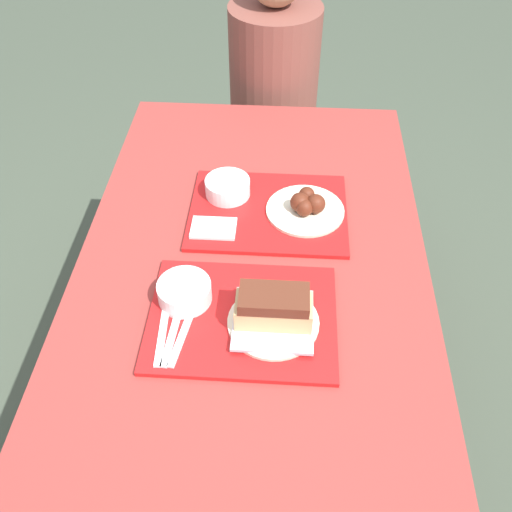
# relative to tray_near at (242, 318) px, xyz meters

# --- Properties ---
(ground_plane) EXTENTS (12.00, 12.00, 0.00)m
(ground_plane) POSITION_rel_tray_near_xyz_m (0.01, 0.14, -0.78)
(ground_plane) COLOR #424C3D
(picnic_table) EXTENTS (0.85, 1.52, 0.77)m
(picnic_table) POSITION_rel_tray_near_xyz_m (0.01, 0.14, -0.11)
(picnic_table) COLOR maroon
(picnic_table) RESTS_ON ground_plane
(picnic_bench_far) EXTENTS (0.81, 0.28, 0.46)m
(picnic_bench_far) POSITION_rel_tray_near_xyz_m (0.01, 1.13, -0.39)
(picnic_bench_far) COLOR maroon
(picnic_bench_far) RESTS_ON ground_plane
(tray_near) EXTENTS (0.41, 0.32, 0.01)m
(tray_near) POSITION_rel_tray_near_xyz_m (0.00, 0.00, 0.00)
(tray_near) COLOR red
(tray_near) RESTS_ON picnic_table
(tray_far) EXTENTS (0.41, 0.32, 0.01)m
(tray_far) POSITION_rel_tray_near_xyz_m (0.04, 0.36, 0.00)
(tray_far) COLOR red
(tray_far) RESTS_ON picnic_table
(bowl_coleslaw_near) EXTENTS (0.12, 0.12, 0.05)m
(bowl_coleslaw_near) POSITION_rel_tray_near_xyz_m (-0.13, 0.04, 0.03)
(bowl_coleslaw_near) COLOR white
(bowl_coleslaw_near) RESTS_ON tray_near
(brisket_sandwich_plate) EXTENTS (0.20, 0.20, 0.10)m
(brisket_sandwich_plate) POSITION_rel_tray_near_xyz_m (0.07, -0.02, 0.04)
(brisket_sandwich_plate) COLOR beige
(brisket_sandwich_plate) RESTS_ON tray_near
(plastic_fork_near) EXTENTS (0.03, 0.17, 0.00)m
(plastic_fork_near) POSITION_rel_tray_near_xyz_m (-0.14, -0.06, 0.01)
(plastic_fork_near) COLOR white
(plastic_fork_near) RESTS_ON tray_near
(plastic_knife_near) EXTENTS (0.04, 0.17, 0.00)m
(plastic_knife_near) POSITION_rel_tray_near_xyz_m (-0.12, -0.06, 0.01)
(plastic_knife_near) COLOR white
(plastic_knife_near) RESTS_ON tray_near
(plastic_spoon_near) EXTENTS (0.03, 0.17, 0.00)m
(plastic_spoon_near) POSITION_rel_tray_near_xyz_m (-0.17, -0.06, 0.01)
(plastic_spoon_near) COLOR white
(plastic_spoon_near) RESTS_ON tray_near
(condiment_packet) EXTENTS (0.04, 0.03, 0.01)m
(condiment_packet) POSITION_rel_tray_near_xyz_m (0.03, 0.07, 0.01)
(condiment_packet) COLOR #A59E93
(condiment_packet) RESTS_ON tray_near
(bowl_coleslaw_far) EXTENTS (0.12, 0.12, 0.05)m
(bowl_coleslaw_far) POSITION_rel_tray_near_xyz_m (-0.07, 0.42, 0.03)
(bowl_coleslaw_far) COLOR white
(bowl_coleslaw_far) RESTS_ON tray_far
(wings_plate_far) EXTENTS (0.21, 0.21, 0.06)m
(wings_plate_far) POSITION_rel_tray_near_xyz_m (0.14, 0.36, 0.03)
(wings_plate_far) COLOR beige
(wings_plate_far) RESTS_ON tray_far
(napkin_far) EXTENTS (0.11, 0.08, 0.01)m
(napkin_far) POSITION_rel_tray_near_xyz_m (-0.10, 0.28, 0.01)
(napkin_far) COLOR white
(napkin_far) RESTS_ON tray_far
(person_seated_across) EXTENTS (0.32, 0.32, 0.72)m
(person_seated_across) POSITION_rel_tray_near_xyz_m (0.02, 1.13, -0.01)
(person_seated_across) COLOR brown
(person_seated_across) RESTS_ON picnic_bench_far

